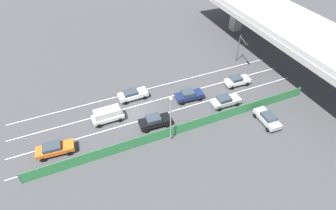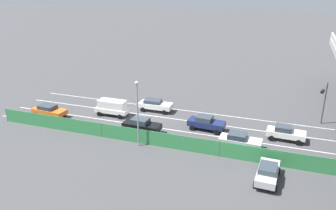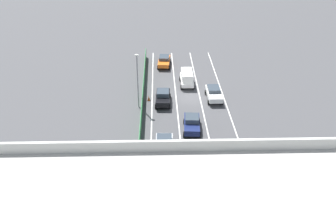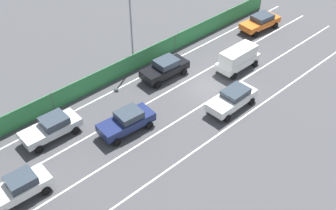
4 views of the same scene
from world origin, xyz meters
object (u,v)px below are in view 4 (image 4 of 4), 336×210
at_px(car_van_white, 238,58).
at_px(street_lamp, 131,24).
at_px(car_sedan_black, 165,68).
at_px(car_hatchback_white, 232,98).
at_px(car_taxi_orange, 261,22).
at_px(car_sedan_navy, 127,121).
at_px(traffic_cone, 157,62).
at_px(car_sedan_silver, 51,127).
at_px(car_sedan_white, 19,187).

bearing_deg(car_van_white, street_lamp, 45.03).
xyz_separation_m(car_sedan_black, car_hatchback_white, (-7.01, -1.04, -0.04)).
bearing_deg(car_taxi_orange, car_sedan_black, 88.34).
height_order(car_sedan_navy, street_lamp, street_lamp).
bearing_deg(car_van_white, traffic_cone, 42.17).
xyz_separation_m(car_taxi_orange, car_hatchback_white, (-6.62, 12.47, 0.02)).
bearing_deg(car_sedan_black, car_taxi_orange, -91.66).
height_order(car_van_white, car_hatchback_white, car_van_white).
relative_size(car_sedan_silver, traffic_cone, 6.70).
height_order(car_sedan_white, car_hatchback_white, car_sedan_white).
xyz_separation_m(car_sedan_navy, car_sedan_black, (3.32, -7.05, 0.01)).
xyz_separation_m(car_van_white, car_taxi_orange, (3.23, -7.69, -0.31)).
height_order(car_sedan_navy, car_hatchback_white, car_sedan_navy).
bearing_deg(car_sedan_navy, traffic_cone, -56.20).
bearing_deg(car_sedan_black, street_lamp, 17.94).
distance_m(car_van_white, car_taxi_orange, 8.35).
bearing_deg(car_sedan_navy, car_van_white, -91.36).
height_order(car_sedan_navy, car_taxi_orange, car_sedan_navy).
height_order(car_hatchback_white, street_lamp, street_lamp).
relative_size(car_van_white, car_taxi_orange, 0.94).
xyz_separation_m(car_sedan_navy, car_taxi_orange, (2.92, -20.57, -0.04)).
bearing_deg(car_hatchback_white, car_taxi_orange, -62.05).
bearing_deg(car_taxi_orange, car_sedan_navy, 98.09).
relative_size(car_taxi_orange, traffic_cone, 6.99).
bearing_deg(car_taxi_orange, car_van_white, 112.80).
height_order(car_sedan_white, car_van_white, car_van_white).
bearing_deg(car_taxi_orange, car_sedan_silver, 89.01).
bearing_deg(car_sedan_black, car_van_white, -121.89).
distance_m(car_hatchback_white, car_sedan_silver, 14.50).
bearing_deg(car_sedan_white, car_taxi_orange, -83.80).
xyz_separation_m(car_van_white, car_hatchback_white, (-3.39, 4.78, -0.28)).
height_order(car_taxi_orange, traffic_cone, car_taxi_orange).
relative_size(car_van_white, car_sedan_silver, 0.98).
bearing_deg(car_hatchback_white, car_sedan_black, 8.43).
bearing_deg(car_taxi_orange, car_hatchback_white, 117.95).
bearing_deg(car_taxi_orange, street_lamp, 75.99).
distance_m(car_sedan_white, car_hatchback_white, 17.61).
bearing_deg(car_sedan_black, car_sedan_navy, 115.18).
xyz_separation_m(car_sedan_white, car_sedan_black, (3.62, -16.24, 0.03)).
height_order(car_taxi_orange, car_sedan_silver, car_sedan_silver).
height_order(car_taxi_orange, car_hatchback_white, car_hatchback_white).
bearing_deg(street_lamp, car_sedan_navy, 137.53).
bearing_deg(car_hatchback_white, traffic_cone, 1.60).
height_order(car_sedan_black, street_lamp, street_lamp).
xyz_separation_m(car_sedan_white, car_taxi_orange, (3.23, -29.75, -0.02)).
distance_m(car_van_white, street_lamp, 10.25).
bearing_deg(car_sedan_navy, car_taxi_orange, -81.91).
bearing_deg(car_sedan_white, car_sedan_silver, -51.52).
xyz_separation_m(car_taxi_orange, street_lamp, (3.63, 14.56, 3.58)).
distance_m(car_sedan_white, car_van_white, 22.06).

